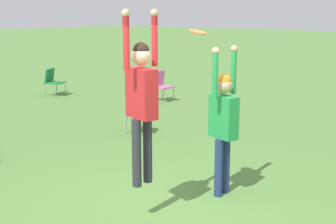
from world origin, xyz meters
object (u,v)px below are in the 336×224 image
object	(u,v)px
camping_chair_3	(136,110)
camping_chair_4	(161,83)
camping_chair_1	(53,80)
person_jumping	(141,94)
person_defending	(223,117)
frisbee	(198,32)

from	to	relation	value
camping_chair_3	camping_chair_4	xyz separation A→B (m)	(3.32, 2.00, 0.02)
camping_chair_1	camping_chair_3	world-z (taller)	camping_chair_1
person_jumping	person_defending	xyz separation A→B (m)	(1.33, -0.39, -0.49)
camping_chair_4	camping_chair_1	bearing A→B (deg)	-59.49
camping_chair_1	camping_chair_4	distance (m)	3.66
frisbee	camping_chair_1	world-z (taller)	frisbee
person_defending	person_jumping	bearing A→B (deg)	-90.00
person_defending	camping_chair_3	size ratio (longest dim) A/B	2.64
frisbee	camping_chair_4	size ratio (longest dim) A/B	0.25
frisbee	camping_chair_3	xyz separation A→B (m)	(2.35, 3.32, -1.89)
camping_chair_1	camping_chair_4	xyz separation A→B (m)	(1.44, -3.36, 0.03)
person_jumping	person_defending	size ratio (longest dim) A/B	1.02
person_jumping	camping_chair_1	size ratio (longest dim) A/B	2.62
person_jumping	camping_chair_4	bearing A→B (deg)	-35.96
frisbee	camping_chair_1	xyz separation A→B (m)	(4.23, 8.68, -1.90)
camping_chair_1	camping_chair_4	world-z (taller)	camping_chair_4
person_jumping	person_defending	bearing A→B (deg)	-90.00
camping_chair_4	camping_chair_3	bearing A→B (deg)	38.36
camping_chair_1	person_jumping	bearing A→B (deg)	34.26
camping_chair_1	person_defending	bearing A→B (deg)	42.30
frisbee	person_defending	bearing A→B (deg)	-15.96
person_defending	frisbee	bearing A→B (deg)	-89.75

